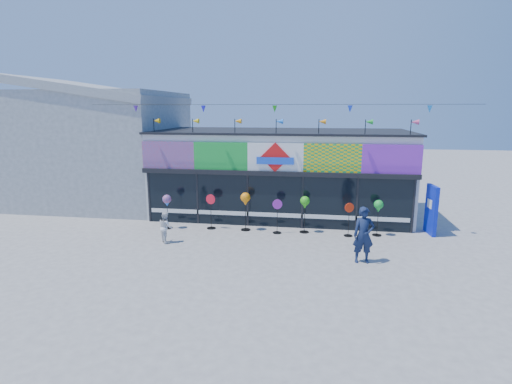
% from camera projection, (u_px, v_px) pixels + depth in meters
% --- Properties ---
extents(ground, '(80.00, 80.00, 0.00)m').
position_uv_depth(ground, '(264.00, 254.00, 14.39)').
color(ground, slate).
rests_on(ground, ground).
extents(kite_shop, '(16.00, 5.70, 5.31)m').
position_uv_depth(kite_shop, '(280.00, 172.00, 19.71)').
color(kite_shop, silver).
rests_on(kite_shop, ground).
extents(neighbour_building, '(8.18, 7.20, 6.87)m').
position_uv_depth(neighbour_building, '(102.00, 144.00, 21.99)').
color(neighbour_building, '#ABAEB0').
rests_on(neighbour_building, ground).
extents(blue_sign, '(0.26, 1.04, 2.05)m').
position_uv_depth(blue_sign, '(431.00, 210.00, 16.52)').
color(blue_sign, '#0C20BD').
rests_on(blue_sign, ground).
extents(spinner_0, '(0.38, 0.38, 1.50)m').
position_uv_depth(spinner_0, '(167.00, 202.00, 17.22)').
color(spinner_0, black).
rests_on(spinner_0, ground).
extents(spinner_1, '(0.42, 0.39, 1.52)m').
position_uv_depth(spinner_1, '(211.00, 211.00, 17.27)').
color(spinner_1, black).
rests_on(spinner_1, ground).
extents(spinner_2, '(0.42, 0.42, 1.65)m').
position_uv_depth(spinner_2, '(245.00, 200.00, 16.94)').
color(spinner_2, black).
rests_on(spinner_2, ground).
extents(spinner_3, '(0.40, 0.37, 1.45)m').
position_uv_depth(spinner_3, '(277.00, 215.00, 16.64)').
color(spinner_3, black).
rests_on(spinner_3, ground).
extents(spinner_4, '(0.40, 0.40, 1.57)m').
position_uv_depth(spinner_4, '(305.00, 203.00, 16.64)').
color(spinner_4, black).
rests_on(spinner_4, ground).
extents(spinner_5, '(0.38, 0.36, 1.40)m').
position_uv_depth(spinner_5, '(349.00, 219.00, 16.26)').
color(spinner_5, black).
rests_on(spinner_5, ground).
extents(spinner_6, '(0.38, 0.38, 1.50)m').
position_uv_depth(spinner_6, '(378.00, 207.00, 16.24)').
color(spinner_6, black).
rests_on(spinner_6, ground).
extents(adult_man, '(0.75, 0.53, 1.93)m').
position_uv_depth(adult_man, '(364.00, 235.00, 13.42)').
color(adult_man, '#131E3E').
rests_on(adult_man, ground).
extents(child, '(0.64, 0.68, 1.23)m').
position_uv_depth(child, '(166.00, 227.00, 15.55)').
color(child, silver).
rests_on(child, ground).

